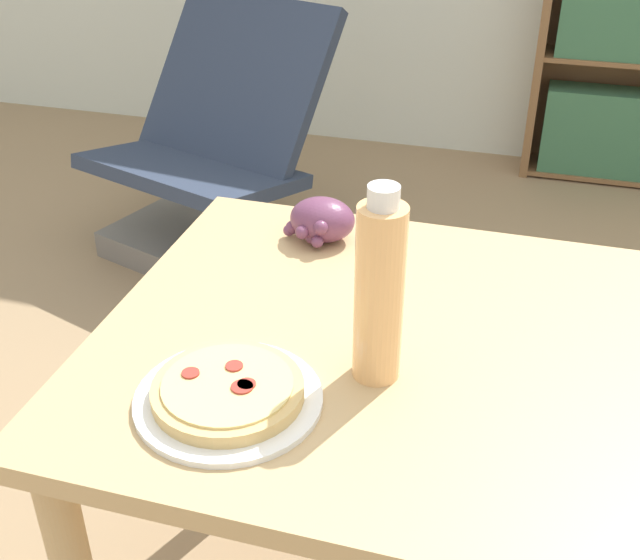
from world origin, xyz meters
The scene contains 6 objects.
dining_table centered at (-0.03, -0.14, 0.67)m, with size 1.34×0.81×0.78m.
pizza_on_plate centered at (-0.43, -0.35, 0.79)m, with size 0.26×0.26×0.04m.
grape_bunch centered at (-0.43, 0.14, 0.82)m, with size 0.14×0.11×0.08m.
drink_bottle centered at (-0.24, -0.23, 0.92)m, with size 0.07×0.07×0.30m.
lounge_chair_near centered at (-1.20, 1.37, 0.29)m, with size 0.87×0.94×0.88m.
bookshelf centered at (0.21, 2.47, 0.76)m, with size 0.67×0.25×1.60m.
Camera 1 is at (-0.06, -1.15, 1.50)m, focal length 45.00 mm.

